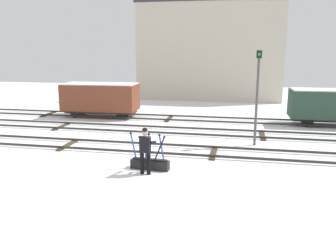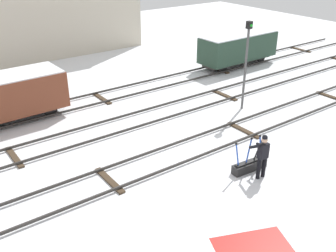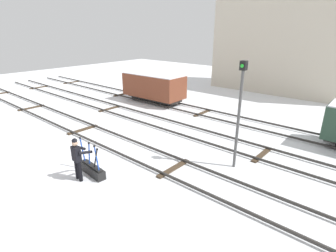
{
  "view_description": "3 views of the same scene",
  "coord_description": "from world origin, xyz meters",
  "px_view_note": "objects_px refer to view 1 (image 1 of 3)",
  "views": [
    {
      "loc": [
        4.51,
        -15.22,
        4.57
      ],
      "look_at": [
        0.99,
        2.22,
        0.7
      ],
      "focal_mm": 37.72,
      "sensor_mm": 36.0,
      "label": 1
    },
    {
      "loc": [
        -8.83,
        -11.0,
        8.18
      ],
      "look_at": [
        0.03,
        1.18,
        0.79
      ],
      "focal_mm": 41.52,
      "sensor_mm": 36.0,
      "label": 2
    },
    {
      "loc": [
        9.82,
        -7.63,
        5.65
      ],
      "look_at": [
        1.19,
        2.32,
        0.77
      ],
      "focal_mm": 27.96,
      "sensor_mm": 36.0,
      "label": 3
    }
  ],
  "objects_px": {
    "switch_lever_frame": "(150,163)",
    "freight_car_near_switch": "(101,98)",
    "rail_worker": "(145,148)",
    "signal_post": "(257,89)"
  },
  "relations": [
    {
      "from": "switch_lever_frame",
      "to": "freight_car_near_switch",
      "type": "bearing_deg",
      "value": 125.63
    },
    {
      "from": "rail_worker",
      "to": "freight_car_near_switch",
      "type": "xyz_separation_m",
      "value": [
        -5.99,
        10.51,
        0.32
      ]
    },
    {
      "from": "rail_worker",
      "to": "freight_car_near_switch",
      "type": "distance_m",
      "value": 12.1
    },
    {
      "from": "freight_car_near_switch",
      "to": "rail_worker",
      "type": "bearing_deg",
      "value": -62.16
    },
    {
      "from": "signal_post",
      "to": "freight_car_near_switch",
      "type": "bearing_deg",
      "value": 151.41
    },
    {
      "from": "rail_worker",
      "to": "freight_car_near_switch",
      "type": "height_order",
      "value": "freight_car_near_switch"
    },
    {
      "from": "rail_worker",
      "to": "signal_post",
      "type": "distance_m",
      "value": 6.71
    },
    {
      "from": "signal_post",
      "to": "freight_car_near_switch",
      "type": "height_order",
      "value": "signal_post"
    },
    {
      "from": "rail_worker",
      "to": "signal_post",
      "type": "relative_size",
      "value": 0.39
    },
    {
      "from": "freight_car_near_switch",
      "to": "switch_lever_frame",
      "type": "bearing_deg",
      "value": -60.68
    }
  ]
}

